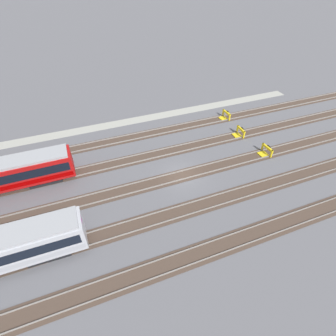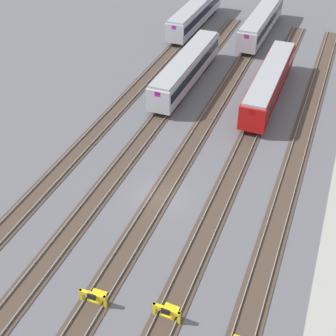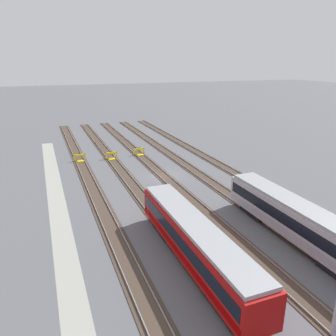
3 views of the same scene
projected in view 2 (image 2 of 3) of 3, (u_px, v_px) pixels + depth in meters
ground_plane at (160, 196)px, 41.54m from camera, size 400.00×400.00×0.00m
service_walkway at (334, 241)px, 37.22m from camera, size 54.00×2.00×0.01m
rail_track_nearest at (276, 226)px, 38.53m from camera, size 90.00×2.23×0.21m
rail_track_near_inner at (216, 210)px, 40.02m from camera, size 90.00×2.24×0.21m
rail_track_middle at (160, 196)px, 41.51m from camera, size 90.00×2.24×0.21m
rail_track_far_inner at (109, 182)px, 43.00m from camera, size 90.00×2.23×0.21m
rail_track_farthest at (60, 170)px, 44.49m from camera, size 90.00×2.23×0.21m
subway_car_front_row_leftmost at (186, 69)px, 57.26m from camera, size 18.03×3.00×3.70m
subway_car_front_row_left_inner at (261, 22)px, 69.88m from camera, size 18.05×3.13×3.70m
subway_car_front_row_centre at (195, 14)px, 72.54m from camera, size 18.03×3.02×3.70m
subway_car_front_row_right_inner at (269, 83)px, 54.29m from camera, size 18.00×2.86×3.70m
bumper_stop_near_inner_track at (168, 311)px, 31.41m from camera, size 1.38×2.01×1.22m
bumper_stop_middle_track at (95, 296)px, 32.37m from camera, size 1.37×2.01×1.22m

